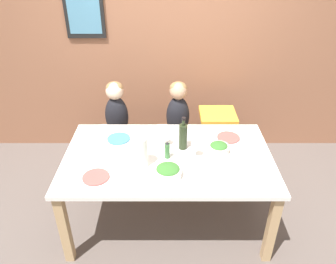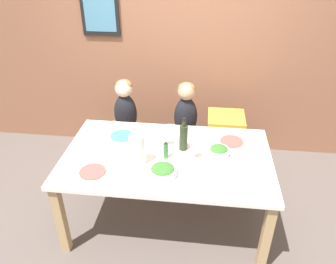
{
  "view_description": "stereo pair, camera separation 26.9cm",
  "coord_description": "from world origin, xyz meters",
  "px_view_note": "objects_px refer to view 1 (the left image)",
  "views": [
    {
      "loc": [
        -0.0,
        -2.22,
        2.3
      ],
      "look_at": [
        0.0,
        0.08,
        0.9
      ],
      "focal_mm": 35.0,
      "sensor_mm": 36.0,
      "label": 1
    },
    {
      "loc": [
        0.27,
        -2.21,
        2.3
      ],
      "look_at": [
        0.0,
        0.08,
        0.9
      ],
      "focal_mm": 35.0,
      "sensor_mm": 36.0,
      "label": 2
    }
  ],
  "objects_px": {
    "wine_glass_near": "(196,143)",
    "dinner_plate_back_left": "(119,139)",
    "paper_towel_roll": "(140,152)",
    "dinner_plate_front_right": "(233,174)",
    "person_child_center": "(178,108)",
    "wine_glass_far": "(164,133)",
    "salad_bowl_large": "(168,171)",
    "chair_far_left": "(119,139)",
    "chair_right_highchair": "(217,125)",
    "wine_bottle": "(183,136)",
    "dinner_plate_back_right": "(228,137)",
    "chair_far_center": "(177,139)",
    "salad_bowl_small": "(219,148)",
    "dinner_plate_front_left": "(96,177)",
    "person_child_left": "(116,108)"
  },
  "relations": [
    {
      "from": "wine_bottle",
      "to": "salad_bowl_small",
      "type": "bearing_deg",
      "value": -11.75
    },
    {
      "from": "salad_bowl_small",
      "to": "dinner_plate_front_right",
      "type": "relative_size",
      "value": 0.84
    },
    {
      "from": "wine_glass_near",
      "to": "dinner_plate_back_right",
      "type": "height_order",
      "value": "wine_glass_near"
    },
    {
      "from": "wine_glass_near",
      "to": "salad_bowl_large",
      "type": "relative_size",
      "value": 0.84
    },
    {
      "from": "salad_bowl_small",
      "to": "dinner_plate_back_left",
      "type": "height_order",
      "value": "salad_bowl_small"
    },
    {
      "from": "paper_towel_roll",
      "to": "salad_bowl_small",
      "type": "bearing_deg",
      "value": 15.83
    },
    {
      "from": "chair_far_left",
      "to": "salad_bowl_small",
      "type": "bearing_deg",
      "value": -37.59
    },
    {
      "from": "chair_far_left",
      "to": "dinner_plate_back_right",
      "type": "distance_m",
      "value": 1.25
    },
    {
      "from": "chair_right_highchair",
      "to": "wine_bottle",
      "type": "xyz_separation_m",
      "value": [
        -0.39,
        -0.68,
        0.28
      ]
    },
    {
      "from": "wine_glass_near",
      "to": "dinner_plate_back_left",
      "type": "relative_size",
      "value": 0.87
    },
    {
      "from": "chair_far_left",
      "to": "dinner_plate_front_right",
      "type": "xyz_separation_m",
      "value": [
        1.03,
        -1.04,
        0.35
      ]
    },
    {
      "from": "chair_far_center",
      "to": "person_child_left",
      "type": "relative_size",
      "value": 0.75
    },
    {
      "from": "chair_far_center",
      "to": "wine_glass_far",
      "type": "height_order",
      "value": "wine_glass_far"
    },
    {
      "from": "dinner_plate_front_left",
      "to": "wine_bottle",
      "type": "bearing_deg",
      "value": 30.75
    },
    {
      "from": "chair_far_center",
      "to": "chair_far_left",
      "type": "bearing_deg",
      "value": 180.0
    },
    {
      "from": "person_child_left",
      "to": "person_child_center",
      "type": "relative_size",
      "value": 1.0
    },
    {
      "from": "wine_glass_far",
      "to": "dinner_plate_back_left",
      "type": "distance_m",
      "value": 0.44
    },
    {
      "from": "wine_glass_far",
      "to": "salad_bowl_large",
      "type": "bearing_deg",
      "value": -86.33
    },
    {
      "from": "paper_towel_roll",
      "to": "chair_right_highchair",
      "type": "bearing_deg",
      "value": 51.31
    },
    {
      "from": "dinner_plate_back_left",
      "to": "dinner_plate_front_right",
      "type": "height_order",
      "value": "same"
    },
    {
      "from": "dinner_plate_back_right",
      "to": "wine_glass_far",
      "type": "bearing_deg",
      "value": -168.21
    },
    {
      "from": "paper_towel_roll",
      "to": "dinner_plate_back_right",
      "type": "xyz_separation_m",
      "value": [
        0.76,
        0.4,
        -0.12
      ]
    },
    {
      "from": "wine_glass_near",
      "to": "dinner_plate_front_left",
      "type": "relative_size",
      "value": 0.87
    },
    {
      "from": "wine_bottle",
      "to": "paper_towel_roll",
      "type": "relative_size",
      "value": 1.17
    },
    {
      "from": "chair_right_highchair",
      "to": "dinner_plate_back_right",
      "type": "distance_m",
      "value": 0.54
    },
    {
      "from": "wine_glass_near",
      "to": "wine_bottle",
      "type": "bearing_deg",
      "value": 127.78
    },
    {
      "from": "dinner_plate_front_left",
      "to": "salad_bowl_small",
      "type": "bearing_deg",
      "value": 19.2
    },
    {
      "from": "dinner_plate_back_left",
      "to": "chair_far_left",
      "type": "bearing_deg",
      "value": 99.83
    },
    {
      "from": "chair_right_highchair",
      "to": "paper_towel_roll",
      "type": "height_order",
      "value": "paper_towel_roll"
    },
    {
      "from": "salad_bowl_large",
      "to": "dinner_plate_front_right",
      "type": "distance_m",
      "value": 0.5
    },
    {
      "from": "person_child_center",
      "to": "wine_glass_near",
      "type": "distance_m",
      "value": 0.82
    },
    {
      "from": "person_child_center",
      "to": "dinner_plate_front_right",
      "type": "distance_m",
      "value": 1.11
    },
    {
      "from": "wine_bottle",
      "to": "paper_towel_roll",
      "type": "bearing_deg",
      "value": -144.64
    },
    {
      "from": "chair_far_center",
      "to": "salad_bowl_small",
      "type": "bearing_deg",
      "value": -66.45
    },
    {
      "from": "chair_right_highchair",
      "to": "dinner_plate_back_left",
      "type": "relative_size",
      "value": 3.42
    },
    {
      "from": "wine_glass_far",
      "to": "salad_bowl_large",
      "type": "height_order",
      "value": "wine_glass_far"
    },
    {
      "from": "chair_far_left",
      "to": "dinner_plate_back_right",
      "type": "xyz_separation_m",
      "value": [
        1.08,
        -0.52,
        0.35
      ]
    },
    {
      "from": "paper_towel_roll",
      "to": "wine_glass_near",
      "type": "relative_size",
      "value": 1.45
    },
    {
      "from": "salad_bowl_large",
      "to": "wine_bottle",
      "type": "bearing_deg",
      "value": 70.83
    },
    {
      "from": "salad_bowl_large",
      "to": "dinner_plate_back_right",
      "type": "distance_m",
      "value": 0.77
    },
    {
      "from": "chair_far_left",
      "to": "salad_bowl_large",
      "type": "xyz_separation_m",
      "value": [
        0.53,
        -1.05,
        0.38
      ]
    },
    {
      "from": "wine_bottle",
      "to": "dinner_plate_back_right",
      "type": "bearing_deg",
      "value": 20.92
    },
    {
      "from": "dinner_plate_back_left",
      "to": "chair_far_center",
      "type": "bearing_deg",
      "value": 44.55
    },
    {
      "from": "paper_towel_roll",
      "to": "dinner_plate_front_right",
      "type": "relative_size",
      "value": 1.25
    },
    {
      "from": "wine_glass_near",
      "to": "wine_glass_far",
      "type": "distance_m",
      "value": 0.3
    },
    {
      "from": "wine_glass_near",
      "to": "dinner_plate_front_left",
      "type": "xyz_separation_m",
      "value": [
        -0.77,
        -0.27,
        -0.12
      ]
    },
    {
      "from": "dinner_plate_back_right",
      "to": "chair_far_left",
      "type": "bearing_deg",
      "value": 154.39
    },
    {
      "from": "chair_right_highchair",
      "to": "dinner_plate_front_right",
      "type": "distance_m",
      "value": 1.05
    },
    {
      "from": "chair_far_center",
      "to": "salad_bowl_large",
      "type": "height_order",
      "value": "salad_bowl_large"
    },
    {
      "from": "wine_bottle",
      "to": "dinner_plate_front_left",
      "type": "height_order",
      "value": "wine_bottle"
    }
  ]
}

